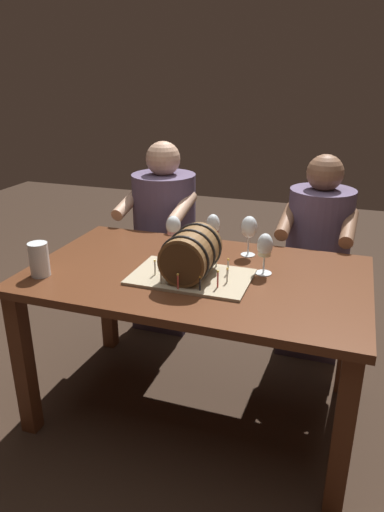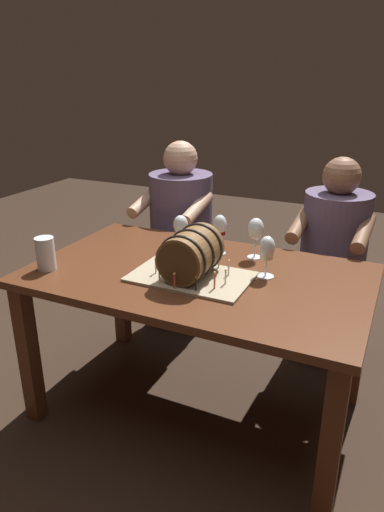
{
  "view_description": "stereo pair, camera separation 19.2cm",
  "coord_description": "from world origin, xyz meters",
  "px_view_note": "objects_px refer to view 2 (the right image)",
  "views": [
    {
      "loc": [
        0.59,
        -1.77,
        1.53
      ],
      "look_at": [
        0.0,
        -0.07,
        0.82
      ],
      "focal_mm": 32.93,
      "sensor_mm": 36.0,
      "label": 1
    },
    {
      "loc": [
        0.77,
        -1.69,
        1.53
      ],
      "look_at": [
        0.0,
        -0.07,
        0.82
      ],
      "focal_mm": 32.93,
      "sensor_mm": 36.0,
      "label": 2
    }
  ],
  "objects_px": {
    "wine_glass_red": "(219,227)",
    "person_seated_right": "(331,269)",
    "wine_glass_white": "(267,250)",
    "wine_glass_empty": "(256,230)",
    "beer_pint": "(46,254)",
    "person_seated_left": "(181,241)",
    "dining_table": "(198,293)",
    "wine_glass_rose": "(181,227)",
    "barrel_cake": "(192,257)"
  },
  "relations": [
    {
      "from": "wine_glass_red",
      "to": "person_seated_right",
      "type": "height_order",
      "value": "person_seated_right"
    },
    {
      "from": "wine_glass_white",
      "to": "wine_glass_empty",
      "type": "height_order",
      "value": "wine_glass_empty"
    },
    {
      "from": "wine_glass_white",
      "to": "person_seated_right",
      "type": "xyz_separation_m",
      "value": [
        0.18,
        0.67,
        -0.31
      ]
    },
    {
      "from": "beer_pint",
      "to": "person_seated_left",
      "type": "height_order",
      "value": "person_seated_left"
    },
    {
      "from": "dining_table",
      "to": "person_seated_right",
      "type": "height_order",
      "value": "person_seated_right"
    },
    {
      "from": "wine_glass_white",
      "to": "beer_pint",
      "type": "xyz_separation_m",
      "value": [
        -0.89,
        -0.33,
        -0.05
      ]
    },
    {
      "from": "wine_glass_white",
      "to": "wine_glass_rose",
      "type": "xyz_separation_m",
      "value": [
        -0.46,
        0.12,
        0.0
      ]
    },
    {
      "from": "dining_table",
      "to": "person_seated_left",
      "type": "distance_m",
      "value": 0.88
    },
    {
      "from": "dining_table",
      "to": "wine_glass_red",
      "type": "distance_m",
      "value": 0.34
    },
    {
      "from": "barrel_cake",
      "to": "person_seated_left",
      "type": "xyz_separation_m",
      "value": [
        -0.46,
        0.82,
        -0.26
      ]
    },
    {
      "from": "wine_glass_empty",
      "to": "wine_glass_red",
      "type": "xyz_separation_m",
      "value": [
        -0.17,
        -0.02,
        -0.0
      ]
    },
    {
      "from": "wine_glass_red",
      "to": "wine_glass_empty",
      "type": "bearing_deg",
      "value": 7.44
    },
    {
      "from": "wine_glass_white",
      "to": "person_seated_right",
      "type": "height_order",
      "value": "person_seated_right"
    },
    {
      "from": "wine_glass_empty",
      "to": "wine_glass_rose",
      "type": "height_order",
      "value": "wine_glass_empty"
    },
    {
      "from": "barrel_cake",
      "to": "beer_pint",
      "type": "bearing_deg",
      "value": -163.72
    },
    {
      "from": "dining_table",
      "to": "wine_glass_red",
      "type": "height_order",
      "value": "wine_glass_red"
    },
    {
      "from": "wine_glass_empty",
      "to": "beer_pint",
      "type": "bearing_deg",
      "value": -146.44
    },
    {
      "from": "barrel_cake",
      "to": "wine_glass_empty",
      "type": "bearing_deg",
      "value": 64.23
    },
    {
      "from": "person_seated_right",
      "to": "wine_glass_empty",
      "type": "bearing_deg",
      "value": -120.89
    },
    {
      "from": "dining_table",
      "to": "wine_glass_empty",
      "type": "xyz_separation_m",
      "value": [
        0.17,
        0.27,
        0.24
      ]
    },
    {
      "from": "person_seated_left",
      "to": "person_seated_right",
      "type": "bearing_deg",
      "value": -0.02
    },
    {
      "from": "wine_glass_empty",
      "to": "person_seated_right",
      "type": "distance_m",
      "value": 0.65
    },
    {
      "from": "wine_glass_empty",
      "to": "person_seated_right",
      "type": "height_order",
      "value": "person_seated_right"
    },
    {
      "from": "barrel_cake",
      "to": "wine_glass_white",
      "type": "height_order",
      "value": "barrel_cake"
    },
    {
      "from": "wine_glass_red",
      "to": "person_seated_right",
      "type": "relative_size",
      "value": 0.17
    },
    {
      "from": "dining_table",
      "to": "wine_glass_rose",
      "type": "relative_size",
      "value": 8.14
    },
    {
      "from": "barrel_cake",
      "to": "person_seated_right",
      "type": "relative_size",
      "value": 0.44
    },
    {
      "from": "barrel_cake",
      "to": "wine_glass_white",
      "type": "xyz_separation_m",
      "value": [
        0.27,
        0.15,
        0.02
      ]
    },
    {
      "from": "wine_glass_white",
      "to": "beer_pint",
      "type": "relative_size",
      "value": 1.24
    },
    {
      "from": "wine_glass_empty",
      "to": "beer_pint",
      "type": "height_order",
      "value": "wine_glass_empty"
    },
    {
      "from": "wine_glass_empty",
      "to": "person_seated_left",
      "type": "bearing_deg",
      "value": 142.29
    },
    {
      "from": "wine_glass_rose",
      "to": "wine_glass_red",
      "type": "relative_size",
      "value": 0.93
    },
    {
      "from": "barrel_cake",
      "to": "wine_glass_red",
      "type": "relative_size",
      "value": 2.6
    },
    {
      "from": "wine_glass_white",
      "to": "person_seated_left",
      "type": "distance_m",
      "value": 1.03
    },
    {
      "from": "wine_glass_red",
      "to": "beer_pint",
      "type": "height_order",
      "value": "wine_glass_red"
    },
    {
      "from": "wine_glass_rose",
      "to": "person_seated_left",
      "type": "bearing_deg",
      "value": 116.46
    },
    {
      "from": "person_seated_right",
      "to": "wine_glass_rose",
      "type": "bearing_deg",
      "value": -139.31
    },
    {
      "from": "beer_pint",
      "to": "wine_glass_empty",
      "type": "bearing_deg",
      "value": 33.56
    },
    {
      "from": "beer_pint",
      "to": "person_seated_right",
      "type": "relative_size",
      "value": 0.13
    },
    {
      "from": "beer_pint",
      "to": "person_seated_right",
      "type": "height_order",
      "value": "person_seated_right"
    },
    {
      "from": "person_seated_left",
      "to": "person_seated_right",
      "type": "relative_size",
      "value": 1.02
    },
    {
      "from": "beer_pint",
      "to": "person_seated_left",
      "type": "distance_m",
      "value": 1.04
    },
    {
      "from": "wine_glass_empty",
      "to": "person_seated_right",
      "type": "relative_size",
      "value": 0.17
    },
    {
      "from": "wine_glass_red",
      "to": "person_seated_left",
      "type": "bearing_deg",
      "value": 131.86
    },
    {
      "from": "wine_glass_rose",
      "to": "wine_glass_red",
      "type": "bearing_deg",
      "value": 14.08
    },
    {
      "from": "beer_pint",
      "to": "person_seated_right",
      "type": "xyz_separation_m",
      "value": [
        1.07,
        1.0,
        -0.26
      ]
    },
    {
      "from": "wine_glass_empty",
      "to": "wine_glass_red",
      "type": "distance_m",
      "value": 0.17
    },
    {
      "from": "wine_glass_white",
      "to": "beer_pint",
      "type": "height_order",
      "value": "wine_glass_white"
    },
    {
      "from": "wine_glass_empty",
      "to": "wine_glass_red",
      "type": "relative_size",
      "value": 1.0
    },
    {
      "from": "dining_table",
      "to": "wine_glass_red",
      "type": "bearing_deg",
      "value": 90.91
    }
  ]
}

